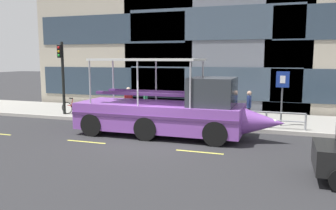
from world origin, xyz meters
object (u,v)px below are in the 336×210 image
Objects in this scene: traffic_light_pole at (62,71)px; pedestrian_mid_right at (146,101)px; pedestrian_near_stern at (129,99)px; parking_sign at (282,89)px; pedestrian_mid_left at (202,100)px; pedestrian_near_bow at (249,104)px; leaned_bicycle at (75,108)px; duck_tour_boat at (171,111)px.

pedestrian_mid_right is at bearing 5.77° from traffic_light_pole.
pedestrian_near_stern is (-1.02, -0.03, 0.08)m from pedestrian_mid_right.
parking_sign reaches higher than pedestrian_mid_left.
traffic_light_pole is 4.26m from pedestrian_near_stern.
pedestrian_mid_left reaches higher than pedestrian_near_bow.
pedestrian_near_bow is at bearing 1.32° from leaned_bicycle.
leaned_bicycle is at bearing -178.68° from pedestrian_near_bow.
pedestrian_near_bow is at bearing -9.89° from pedestrian_mid_left.
traffic_light_pole is 2.36× the size of pedestrian_mid_left.
traffic_light_pole is at bearing -173.23° from pedestrian_near_stern.
traffic_light_pole is at bearing -167.65° from leaned_bicycle.
duck_tour_boat is at bearing -51.40° from pedestrian_mid_right.
parking_sign reaches higher than pedestrian_mid_right.
pedestrian_mid_left is at bearing 5.65° from pedestrian_mid_right.
leaned_bicycle is 9.89m from pedestrian_near_bow.
pedestrian_mid_right reaches higher than leaned_bicycle.
pedestrian_mid_left is at bearing 170.11° from pedestrian_near_bow.
parking_sign is 5.57m from duck_tour_boat.
pedestrian_mid_right is at bearing 128.60° from duck_tour_boat.
parking_sign is at bearing -0.31° from pedestrian_near_stern.
pedestrian_near_stern is at bearing 6.77° from traffic_light_pole.
pedestrian_near_stern is (3.30, 0.33, 0.61)m from leaned_bicycle.
parking_sign is at bearing 33.57° from duck_tour_boat.
pedestrian_mid_right is (4.96, 0.50, -1.61)m from traffic_light_pole.
leaned_bicycle is 7.37m from duck_tour_boat.
pedestrian_mid_left is (7.38, 0.66, 0.69)m from leaned_bicycle.
traffic_light_pole is 1.59× the size of parking_sign.
pedestrian_mid_left is 1.08× the size of pedestrian_near_stern.
parking_sign is at bearing -0.62° from pedestrian_mid_right.
pedestrian_near_stern is at bearing 179.69° from parking_sign.
duck_tour_boat is 3.47m from pedestrian_mid_left.
pedestrian_near_bow is at bearing 44.30° from duck_tour_boat.
duck_tour_boat is 6.05× the size of pedestrian_mid_right.
duck_tour_boat reaches higher than pedestrian_mid_left.
pedestrian_mid_left is 3.08m from pedestrian_mid_right.
pedestrian_mid_right is (-3.06, -0.30, -0.15)m from pedestrian_mid_left.
traffic_light_pole is 5.24m from pedestrian_mid_right.
parking_sign is at bearing 2.02° from traffic_light_pole.
parking_sign is 11.48m from leaned_bicycle.
pedestrian_near_bow is (-1.52, -0.06, -0.78)m from parking_sign.
duck_tour_boat reaches higher than leaned_bicycle.
pedestrian_mid_left reaches higher than pedestrian_mid_right.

